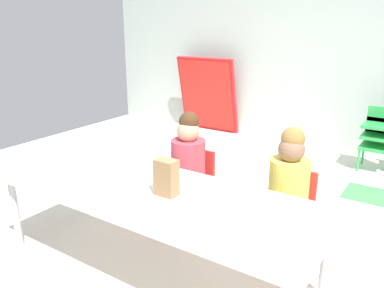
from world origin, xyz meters
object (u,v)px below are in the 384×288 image
at_px(craft_table, 154,196).
at_px(kid_chair_green_stack, 379,134).
at_px(paper_plate_near_edge, 125,168).
at_px(seated_child_middle_seat, 289,182).
at_px(seated_child_near_camera, 189,159).
at_px(folded_activity_table, 207,95).
at_px(donut_powdered_on_plate, 124,165).
at_px(paper_bag_brown, 166,178).

relative_size(craft_table, kid_chair_green_stack, 3.10).
bearing_deg(craft_table, paper_plate_near_edge, 156.48).
relative_size(craft_table, paper_plate_near_edge, 11.72).
xyz_separation_m(seated_child_middle_seat, paper_plate_near_edge, (-1.03, -0.45, 0.02)).
bearing_deg(seated_child_near_camera, seated_child_middle_seat, 0.00).
xyz_separation_m(kid_chair_green_stack, folded_activity_table, (-2.37, 0.34, 0.14)).
relative_size(kid_chair_green_stack, donut_powdered_on_plate, 5.87).
bearing_deg(folded_activity_table, paper_bag_brown, -62.57).
bearing_deg(seated_child_middle_seat, donut_powdered_on_plate, -156.58).
bearing_deg(seated_child_near_camera, craft_table, -75.70).
bearing_deg(paper_bag_brown, folded_activity_table, 117.43).
xyz_separation_m(paper_bag_brown, donut_powdered_on_plate, (-0.51, 0.18, -0.09)).
bearing_deg(craft_table, folded_activity_table, 115.92).
relative_size(folded_activity_table, paper_plate_near_edge, 6.04).
distance_m(seated_child_middle_seat, donut_powdered_on_plate, 1.13).
height_order(seated_child_near_camera, paper_bag_brown, seated_child_near_camera).
relative_size(craft_table, seated_child_near_camera, 2.30).
bearing_deg(paper_plate_near_edge, folded_activity_table, 110.75).
height_order(kid_chair_green_stack, donut_powdered_on_plate, kid_chair_green_stack).
bearing_deg(seated_child_middle_seat, seated_child_near_camera, 180.00).
bearing_deg(paper_bag_brown, kid_chair_green_stack, 74.98).
height_order(seated_child_near_camera, seated_child_middle_seat, same).
bearing_deg(kid_chair_green_stack, donut_powdered_on_plate, -115.71).
relative_size(folded_activity_table, donut_powdered_on_plate, 9.37).
distance_m(kid_chair_green_stack, donut_powdered_on_plate, 2.90).
distance_m(paper_bag_brown, donut_powdered_on_plate, 0.54).
xyz_separation_m(folded_activity_table, paper_plate_near_edge, (1.11, -2.94, 0.04)).
bearing_deg(seated_child_near_camera, paper_plate_near_edge, -118.33).
relative_size(seated_child_near_camera, kid_chair_green_stack, 1.35).
relative_size(craft_table, paper_bag_brown, 9.59).
bearing_deg(paper_bag_brown, craft_table, 175.96).
xyz_separation_m(craft_table, paper_bag_brown, (0.11, -0.01, 0.15)).
bearing_deg(folded_activity_table, seated_child_near_camera, -61.47).
xyz_separation_m(folded_activity_table, paper_bag_brown, (1.62, -3.12, 0.14)).
xyz_separation_m(seated_child_middle_seat, donut_powdered_on_plate, (-1.03, -0.45, 0.04)).
bearing_deg(craft_table, donut_powdered_on_plate, 156.48).
relative_size(seated_child_middle_seat, donut_powdered_on_plate, 7.92).
bearing_deg(donut_powdered_on_plate, paper_bag_brown, -19.71).
height_order(paper_bag_brown, donut_powdered_on_plate, paper_bag_brown).
distance_m(seated_child_near_camera, seated_child_middle_seat, 0.79).
xyz_separation_m(seated_child_middle_seat, paper_bag_brown, (-0.53, -0.63, 0.13)).
bearing_deg(kid_chair_green_stack, seated_child_middle_seat, -95.85).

